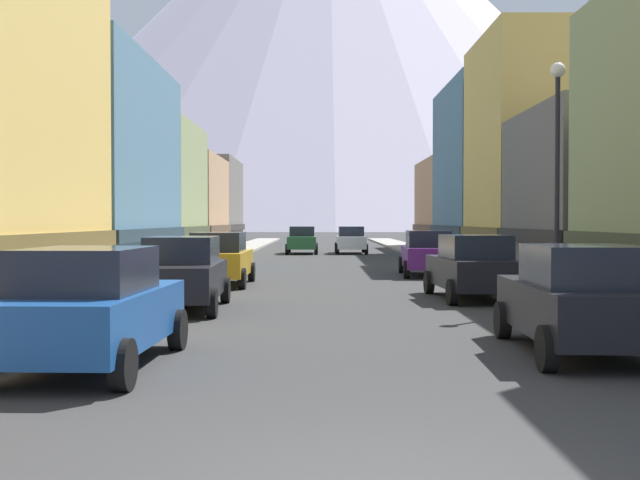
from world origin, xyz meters
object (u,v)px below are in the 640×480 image
(car_left_1, at_px, (180,273))
(car_right_0, at_px, (579,299))
(car_right_2, at_px, (426,253))
(car_left_0, at_px, (90,307))
(car_left_2, at_px, (218,258))
(car_right_1, at_px, (472,267))
(potted_plant_1, at_px, (48,283))
(streetlamp_right, at_px, (556,146))
(car_driving_1, at_px, (301,240))
(car_driving_0, at_px, (350,240))

(car_left_1, height_order, car_right_0, same)
(car_right_2, bearing_deg, car_left_0, -111.08)
(car_left_1, xyz_separation_m, car_right_0, (7.60, -6.49, 0.00))
(car_left_0, height_order, car_left_2, same)
(car_right_1, bearing_deg, car_left_2, 147.96)
(car_left_1, relative_size, car_right_0, 1.00)
(potted_plant_1, bearing_deg, car_right_0, -30.94)
(car_right_1, relative_size, streetlamp_right, 0.76)
(car_left_1, xyz_separation_m, car_right_1, (7.60, 2.62, 0.00))
(streetlamp_right, bearing_deg, potted_plant_1, -179.53)
(car_left_2, xyz_separation_m, car_right_0, (7.60, -13.87, 0.00))
(car_left_0, relative_size, car_left_1, 1.00)
(car_left_1, bearing_deg, car_left_2, 89.99)
(car_left_2, relative_size, streetlamp_right, 0.75)
(car_left_0, height_order, car_right_1, same)
(car_right_2, xyz_separation_m, streetlamp_right, (1.55, -11.91, 3.09))
(car_left_1, height_order, car_right_1, same)
(potted_plant_1, bearing_deg, car_left_2, 66.61)
(car_right_0, bearing_deg, car_left_2, 118.72)
(car_right_0, xyz_separation_m, car_driving_1, (-5.40, 39.61, 0.00))
(car_right_2, height_order, car_driving_1, same)
(car_right_0, height_order, car_right_2, same)
(car_left_1, distance_m, car_driving_0, 33.64)
(car_left_0, bearing_deg, potted_plant_1, 112.56)
(car_driving_0, bearing_deg, car_left_2, -101.81)
(car_right_1, bearing_deg, car_right_2, 90.03)
(car_left_0, height_order, potted_plant_1, car_left_0)
(car_left_0, relative_size, car_driving_0, 1.01)
(car_left_2, relative_size, potted_plant_1, 4.91)
(car_right_2, relative_size, potted_plant_1, 4.98)
(car_right_1, distance_m, car_driving_0, 30.66)
(car_driving_1, bearing_deg, car_right_2, -75.67)
(car_right_2, xyz_separation_m, potted_plant_1, (-10.80, -12.02, -0.25))
(car_right_0, bearing_deg, potted_plant_1, 149.06)
(car_left_1, height_order, car_right_2, same)
(potted_plant_1, bearing_deg, car_driving_0, 75.48)
(car_left_1, distance_m, car_right_0, 9.99)
(car_left_1, bearing_deg, car_right_2, 57.65)
(car_driving_0, bearing_deg, potted_plant_1, -104.52)
(car_right_0, relative_size, car_right_2, 1.00)
(car_driving_1, relative_size, streetlamp_right, 0.75)
(car_driving_0, bearing_deg, car_right_1, -85.88)
(car_left_0, distance_m, car_left_2, 15.09)
(car_left_0, distance_m, car_driving_0, 41.27)
(car_right_0, xyz_separation_m, car_right_1, (0.00, 9.11, 0.00))
(car_driving_0, bearing_deg, streetlamp_right, -83.54)
(car_left_0, bearing_deg, streetlamp_right, 40.43)
(car_left_2, height_order, car_driving_0, same)
(car_driving_0, relative_size, car_driving_1, 1.00)
(car_right_1, distance_m, streetlamp_right, 4.28)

